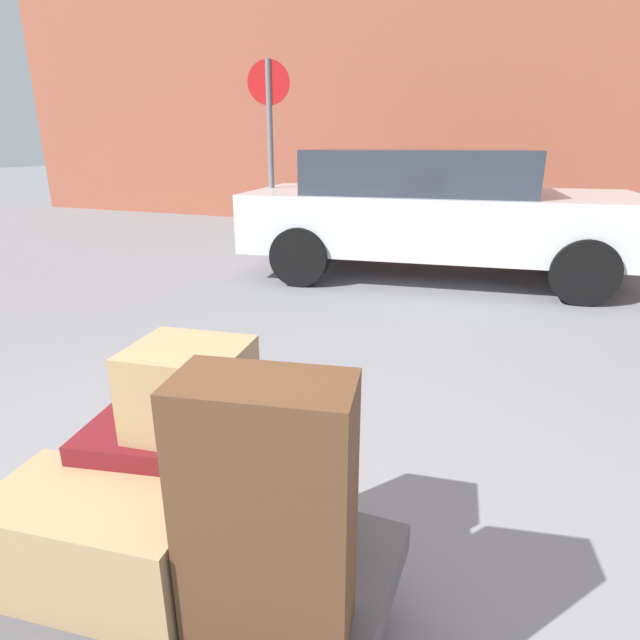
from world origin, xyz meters
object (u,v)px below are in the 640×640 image
Objects in this scene: suitcase_brown_stacked_top at (267,515)px; luggage_cart at (174,574)px; duffel_bag_tan_topmost_pile at (191,389)px; no_parking_sign at (270,143)px; duffel_bag_tan_rear_left at (100,542)px; bollard_kerb_near at (628,246)px; parked_car at (434,210)px; duffel_bag_maroon_front_left at (199,478)px.

luggage_cart is at bearing 154.19° from suitcase_brown_stacked_top.
suitcase_brown_stacked_top is at bearing -41.05° from duffel_bag_tan_topmost_pile.
duffel_bag_tan_topmost_pile is at bearing -66.07° from no_parking_sign.
duffel_bag_tan_topmost_pile is (0.11, 0.30, 0.33)m from duffel_bag_tan_rear_left.
bollard_kerb_near reaches higher than duffel_bag_tan_rear_left.
suitcase_brown_stacked_top is at bearing -105.03° from bollard_kerb_near.
suitcase_brown_stacked_top reaches higher than duffel_bag_tan_topmost_pile.
parked_car reaches higher than duffel_bag_tan_topmost_pile.
suitcase_brown_stacked_top is (0.48, 0.05, 0.20)m from duffel_bag_tan_rear_left.
no_parking_sign is at bearing 105.80° from suitcase_brown_stacked_top.
no_parking_sign is at bearing 102.19° from duffel_bag_maroon_front_left.
suitcase_brown_stacked_top is at bearing -45.73° from duffel_bag_maroon_front_left.
parked_car is at bearing -156.39° from bollard_kerb_near.
suitcase_brown_stacked_top is at bearing -84.33° from parked_car.
suitcase_brown_stacked_top reaches higher than duffel_bag_tan_rear_left.
duffel_bag_tan_rear_left is 0.23× the size of no_parking_sign.
duffel_bag_maroon_front_left is 1.03× the size of bollard_kerb_near.
duffel_bag_tan_topmost_pile is 4.98m from parked_car.
duffel_bag_tan_rear_left is (-0.10, -0.15, 0.22)m from luggage_cart.
luggage_cart is 0.29m from duffel_bag_maroon_front_left.
bollard_kerb_near is at bearing 23.61° from parked_car.
no_parking_sign is (-2.14, 4.82, 0.67)m from duffel_bag_tan_topmost_pile.
duffel_bag_maroon_front_left reaches higher than luggage_cart.
suitcase_brown_stacked_top is at bearing -15.28° from luggage_cart.
luggage_cart is 1.97× the size of bollard_kerb_near.
luggage_cart is 5.15m from parked_car.
duffel_bag_tan_rear_left is 0.52m from suitcase_brown_stacked_top.
duffel_bag_tan_topmost_pile is at bearing -108.88° from bollard_kerb_near.
parked_car is (-0.52, 5.22, 0.08)m from suitcase_brown_stacked_top.
duffel_bag_maroon_front_left is at bearing -88.29° from parked_car.
duffel_bag_tan_topmost_pile is at bearing -101.74° from duffel_bag_maroon_front_left.
parked_car is 2.42m from bollard_kerb_near.
duffel_bag_tan_rear_left is at bearing -89.60° from parked_car.
parked_car reaches higher than duffel_bag_tan_rear_left.
no_parking_sign reaches higher than luggage_cart.
duffel_bag_maroon_front_left is 0.32m from duffel_bag_tan_rear_left.
bollard_kerb_near is at bearing 14.83° from no_parking_sign.
bollard_kerb_near reaches higher than luggage_cart.
duffel_bag_tan_topmost_pile reaches higher than duffel_bag_tan_rear_left.
duffel_bag_tan_rear_left is 1.74× the size of duffel_bag_tan_topmost_pile.
duffel_bag_tan_topmost_pile is (0.01, 0.14, 0.55)m from luggage_cart.
duffel_bag_tan_rear_left is 0.83× the size of suitcase_brown_stacked_top.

